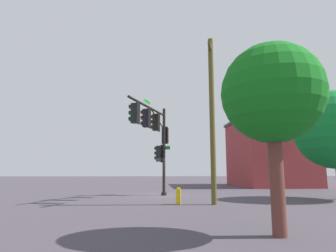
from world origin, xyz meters
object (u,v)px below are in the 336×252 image
(tree_near, at_px, (335,130))
(brick_building, at_px, (268,152))
(fire_hydrant, at_px, (178,196))
(tree_mid, at_px, (272,94))
(utility_pole, at_px, (212,116))
(signal_pole_assembly, at_px, (155,133))

(tree_near, bearing_deg, brick_building, 173.08)
(fire_hydrant, xyz_separation_m, tree_mid, (7.13, 1.97, 3.37))
(utility_pole, height_order, tree_near, utility_pole)
(brick_building, bearing_deg, signal_pole_assembly, -46.05)
(signal_pole_assembly, xyz_separation_m, tree_mid, (10.86, 3.14, -0.30))
(signal_pole_assembly, height_order, brick_building, brick_building)
(signal_pole_assembly, height_order, tree_mid, signal_pole_assembly)
(fire_hydrant, height_order, tree_mid, tree_mid)
(signal_pole_assembly, relative_size, brick_building, 0.62)
(tree_near, relative_size, tree_mid, 1.24)
(signal_pole_assembly, distance_m, tree_near, 10.97)
(tree_mid, distance_m, brick_building, 24.73)
(tree_near, distance_m, tree_mid, 11.68)
(utility_pole, relative_size, tree_near, 1.35)
(signal_pole_assembly, xyz_separation_m, utility_pole, (3.98, 2.93, 0.42))
(signal_pole_assembly, distance_m, brick_building, 17.35)
(fire_hydrant, bearing_deg, tree_mid, 15.47)
(signal_pole_assembly, xyz_separation_m, fire_hydrant, (3.73, 1.17, -3.67))
(utility_pole, relative_size, brick_building, 0.90)
(utility_pole, distance_m, tree_mid, 6.92)
(tree_near, height_order, brick_building, brick_building)
(tree_mid, bearing_deg, utility_pole, -178.26)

